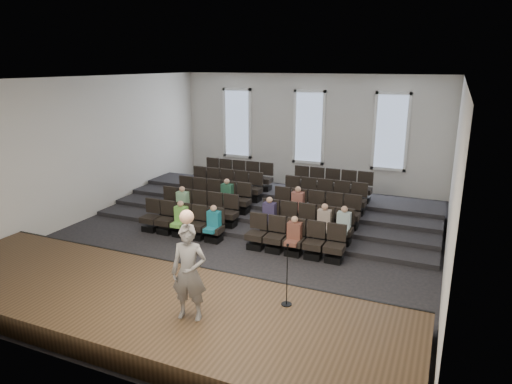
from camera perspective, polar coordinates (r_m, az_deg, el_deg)
ground at (r=14.73m, az=-1.67°, el=-5.80°), size 14.00×14.00×0.00m
ceiling at (r=13.70m, az=-1.84°, el=14.07°), size 12.00×14.00×0.02m
wall_back at (r=20.48m, az=6.67°, el=7.50°), size 12.00×0.04×5.00m
wall_front at (r=8.45m, az=-22.47°, el=-5.71°), size 12.00×0.04×5.00m
wall_left at (r=17.39m, az=-20.10°, el=5.17°), size 0.04×14.00×5.00m
wall_right at (r=12.74m, az=23.60°, el=1.19°), size 0.04×14.00×5.00m
stage at (r=10.67m, az=-13.67°, el=-13.68°), size 11.80×3.60×0.50m
stage_lip at (r=11.95m, az=-8.54°, el=-10.03°), size 11.80×0.06×0.52m
risers at (r=17.42m, az=2.74°, el=-1.67°), size 11.80×4.80×0.60m
seating_rows at (r=15.83m, az=0.67°, el=-1.62°), size 6.80×4.70×1.67m
windows at (r=20.39m, az=6.63°, el=8.03°), size 8.44×0.10×3.24m
audience at (r=14.61m, az=0.10°, el=-2.59°), size 6.05×2.64×1.10m
speaker at (r=9.14m, az=-8.37°, el=-9.95°), size 0.80×0.61×1.96m
mic_stand at (r=9.77m, az=3.87°, el=-11.75°), size 0.23×0.23×1.39m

